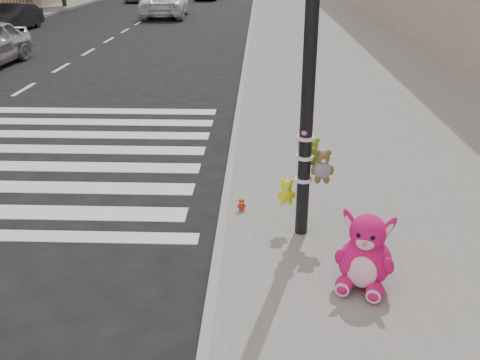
# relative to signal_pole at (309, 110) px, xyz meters

# --- Properties ---
(ground) EXTENTS (120.00, 120.00, 0.00)m
(ground) POSITION_rel_signal_pole_xyz_m (-2.63, -1.81, -1.79)
(ground) COLOR black
(ground) RESTS_ON ground
(sidewalk_near) EXTENTS (7.00, 80.00, 0.14)m
(sidewalk_near) POSITION_rel_signal_pole_xyz_m (2.37, 8.19, -1.72)
(sidewalk_near) COLOR slate
(sidewalk_near) RESTS_ON ground
(curb_edge) EXTENTS (0.12, 80.00, 0.15)m
(curb_edge) POSITION_rel_signal_pole_xyz_m (-1.08, 8.19, -1.72)
(curb_edge) COLOR gray
(curb_edge) RESTS_ON ground
(signal_pole) EXTENTS (0.69, 0.50, 4.00)m
(signal_pole) POSITION_rel_signal_pole_xyz_m (0.00, 0.00, 0.00)
(signal_pole) COLOR black
(signal_pole) RESTS_ON sidewalk_near
(pink_bunny) EXTENTS (0.73, 0.79, 0.90)m
(pink_bunny) POSITION_rel_signal_pole_xyz_m (0.57, -1.21, -1.28)
(pink_bunny) COLOR #D71266
(pink_bunny) RESTS_ON sidewalk_near
(red_teddy) EXTENTS (0.13, 0.10, 0.18)m
(red_teddy) POSITION_rel_signal_pole_xyz_m (-0.83, 0.59, -1.56)
(red_teddy) COLOR red
(red_teddy) RESTS_ON sidewalk_near
(car_dark_far) EXTENTS (1.52, 3.86, 1.25)m
(car_dark_far) POSITION_rel_signal_pole_xyz_m (-12.43, 20.03, -1.16)
(car_dark_far) COLOR black
(car_dark_far) RESTS_ON ground
(car_white_near) EXTENTS (2.70, 5.39, 1.47)m
(car_white_near) POSITION_rel_signal_pole_xyz_m (-6.13, 26.15, -1.06)
(car_white_near) COLOR white
(car_white_near) RESTS_ON ground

